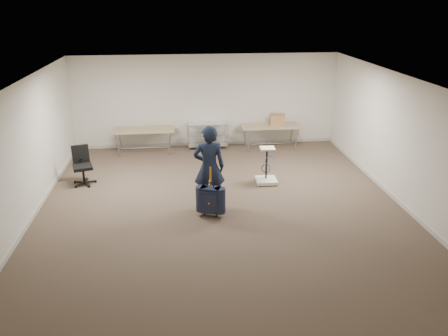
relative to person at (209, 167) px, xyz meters
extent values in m
plane|color=#4D3F2E|center=(0.25, -0.14, -0.93)|extent=(9.00, 9.00, 0.00)
plane|color=silver|center=(0.25, 4.36, 0.47)|extent=(8.00, 0.00, 8.00)
plane|color=silver|center=(0.25, -4.64, 0.47)|extent=(8.00, 0.00, 8.00)
plane|color=silver|center=(-3.75, -0.14, 0.47)|extent=(0.00, 9.00, 9.00)
plane|color=silver|center=(4.25, -0.14, 0.47)|extent=(0.00, 9.00, 9.00)
plane|color=white|center=(0.25, -0.14, 1.87)|extent=(8.00, 8.00, 0.00)
cube|color=beige|center=(0.25, 4.35, -0.88)|extent=(8.00, 0.02, 0.10)
cube|color=beige|center=(-3.74, -0.14, -0.88)|extent=(0.02, 9.00, 0.10)
cube|color=beige|center=(4.24, -0.14, -0.88)|extent=(0.02, 9.00, 0.10)
cube|color=#9C8160|center=(-1.65, 3.81, -0.22)|extent=(1.80, 0.75, 0.03)
cylinder|color=gray|center=(-1.65, 3.81, -0.78)|extent=(1.50, 0.02, 0.02)
cylinder|color=gray|center=(-2.40, 3.51, -0.58)|extent=(0.13, 0.04, 0.69)
cylinder|color=gray|center=(-0.90, 3.51, -0.58)|extent=(0.13, 0.04, 0.69)
cylinder|color=gray|center=(-2.40, 4.11, -0.58)|extent=(0.13, 0.04, 0.69)
cylinder|color=gray|center=(-0.90, 4.11, -0.58)|extent=(0.13, 0.04, 0.69)
cube|color=#9C8160|center=(2.15, 3.81, -0.22)|extent=(1.80, 0.75, 0.03)
cylinder|color=gray|center=(2.15, 3.81, -0.78)|extent=(1.50, 0.02, 0.02)
cylinder|color=gray|center=(1.40, 3.51, -0.58)|extent=(0.13, 0.04, 0.69)
cylinder|color=gray|center=(2.90, 3.51, -0.58)|extent=(0.13, 0.04, 0.69)
cylinder|color=gray|center=(1.40, 4.11, -0.58)|extent=(0.13, 0.04, 0.69)
cylinder|color=gray|center=(2.90, 4.11, -0.58)|extent=(0.13, 0.04, 0.69)
cylinder|color=silver|center=(-0.35, 3.84, -0.53)|extent=(0.02, 0.02, 0.80)
cylinder|color=silver|center=(0.85, 3.84, -0.53)|extent=(0.02, 0.02, 0.80)
cylinder|color=silver|center=(-0.35, 4.29, -0.53)|extent=(0.02, 0.02, 0.80)
cylinder|color=silver|center=(0.85, 4.29, -0.53)|extent=(0.02, 0.02, 0.80)
cube|color=silver|center=(0.25, 4.06, -0.83)|extent=(1.20, 0.45, 0.02)
cube|color=silver|center=(0.25, 4.06, -0.48)|extent=(1.20, 0.45, 0.02)
cube|color=silver|center=(0.25, 4.06, -0.15)|extent=(1.20, 0.45, 0.01)
imported|color=black|center=(0.00, 0.00, 0.00)|extent=(0.69, 0.46, 1.86)
cube|color=#151D30|center=(-0.01, -0.47, -0.55)|extent=(0.46, 0.36, 0.56)
cube|color=black|center=(-0.01, -0.45, -0.84)|extent=(0.40, 0.28, 0.03)
cylinder|color=black|center=(-0.13, -0.42, -0.89)|extent=(0.05, 0.08, 0.08)
cylinder|color=black|center=(0.11, -0.51, -0.89)|extent=(0.05, 0.08, 0.08)
torus|color=black|center=(-0.01, -0.47, -0.23)|extent=(0.17, 0.08, 0.18)
cube|color=orange|center=(-0.01, -0.45, -0.03)|extent=(0.04, 0.02, 0.43)
cylinder|color=black|center=(-3.01, 1.58, -0.89)|extent=(0.58, 0.58, 0.09)
cylinder|color=black|center=(-3.01, 1.58, -0.69)|extent=(0.06, 0.06, 0.39)
cube|color=black|center=(-3.01, 1.58, -0.48)|extent=(0.55, 0.55, 0.08)
cube|color=black|center=(-3.07, 1.78, -0.20)|extent=(0.41, 0.17, 0.47)
cube|color=beige|center=(1.52, 1.18, -0.87)|extent=(0.52, 0.52, 0.08)
cylinder|color=black|center=(1.31, 0.98, -0.91)|extent=(0.06, 0.06, 0.04)
cylinder|color=black|center=(1.52, 1.23, -0.43)|extent=(0.05, 0.05, 0.81)
cube|color=beige|center=(1.52, 1.18, -0.02)|extent=(0.36, 0.31, 0.04)
torus|color=#245CB5|center=(1.57, 1.10, -0.33)|extent=(0.26, 0.11, 0.25)
cube|color=olive|center=(2.37, 3.88, -0.04)|extent=(0.46, 0.37, 0.32)
camera|label=1|loc=(-0.62, -8.73, 3.41)|focal=35.00mm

